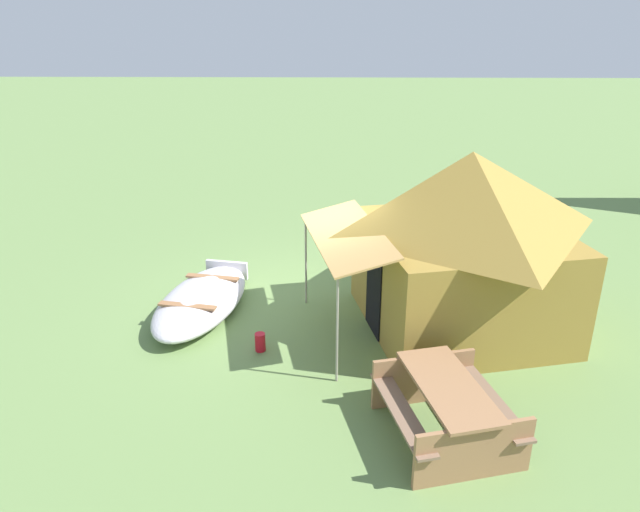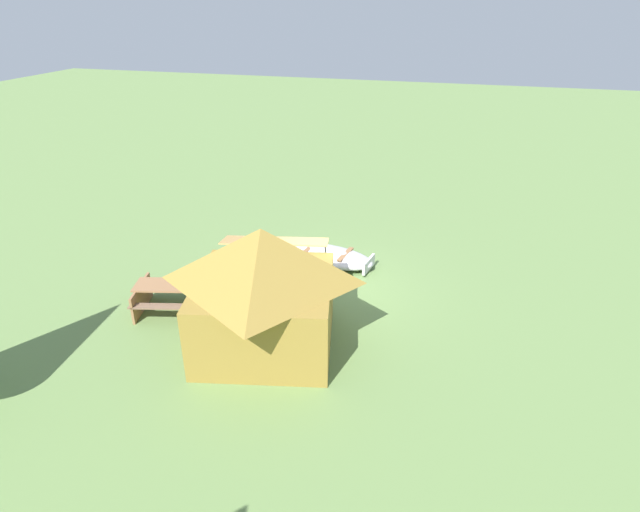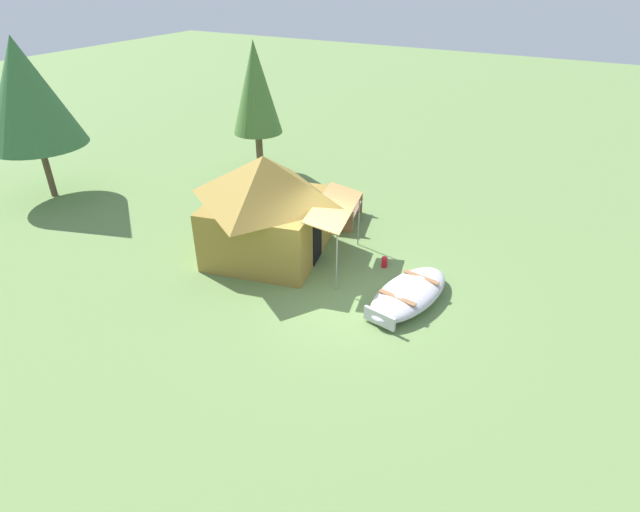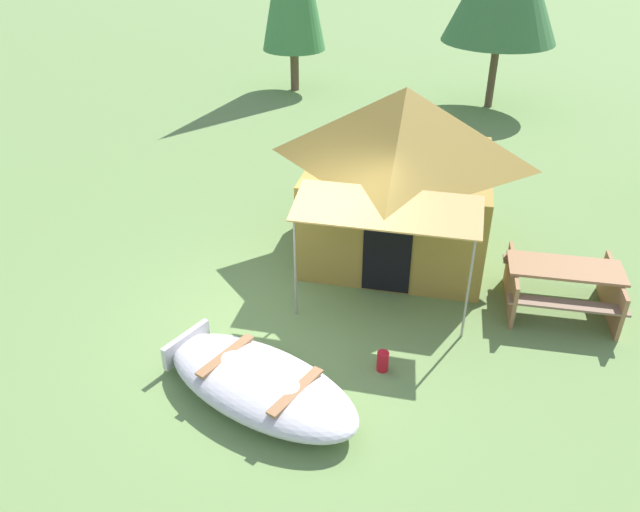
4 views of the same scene
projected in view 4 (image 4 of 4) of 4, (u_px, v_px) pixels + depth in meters
ground_plane at (295, 316)px, 9.50m from camera, size 80.00×80.00×0.00m
beached_rowboat at (259, 383)px, 7.88m from camera, size 3.07×1.78×0.46m
canvas_cabin_tent at (401, 170)px, 10.50m from camera, size 3.83×4.57×2.95m
picnic_table at (562, 283)px, 9.44m from camera, size 1.98×1.78×0.76m
cooler_box at (415, 270)px, 10.35m from camera, size 0.65×0.48×0.32m
fuel_can at (383, 361)px, 8.38m from camera, size 0.22×0.22×0.29m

